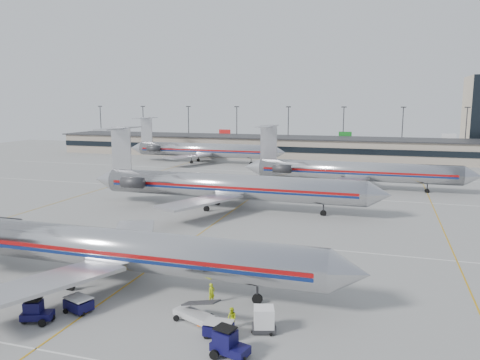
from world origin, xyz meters
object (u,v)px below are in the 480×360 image
at_px(tug_center, 36,312).
at_px(uld_container, 264,319).
at_px(belt_loader, 195,314).
at_px(jet_foreground, 103,247).
at_px(jet_second_row, 224,186).

distance_m(tug_center, uld_container, 17.43).
xyz_separation_m(tug_center, belt_loader, (11.51, 3.84, -0.28)).
bearing_deg(jet_foreground, belt_loader, -22.47).
xyz_separation_m(jet_second_row, belt_loader, (10.42, -36.98, -3.11)).
xyz_separation_m(jet_foreground, jet_second_row, (0.58, 32.43, 0.18)).
relative_size(jet_foreground, uld_container, 21.95).
relative_size(jet_foreground, tug_center, 18.09).
height_order(jet_foreground, tug_center, jet_foreground).
bearing_deg(jet_second_row, uld_container, -66.72).
distance_m(jet_foreground, jet_second_row, 32.43).
relative_size(tug_center, belt_loader, 0.61).
xyz_separation_m(jet_second_row, uld_container, (15.93, -37.03, -2.75)).
bearing_deg(tug_center, jet_foreground, 66.73).
bearing_deg(uld_container, jet_foreground, 146.98).
bearing_deg(jet_foreground, jet_second_row, 88.98).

